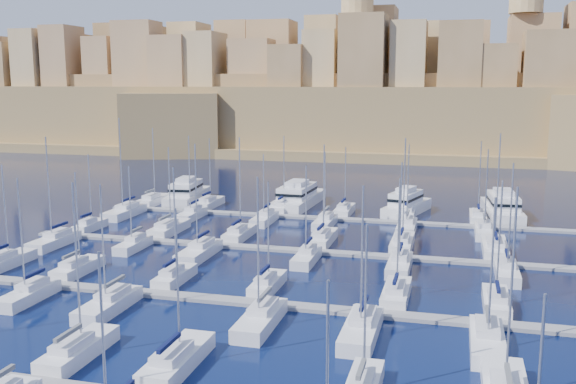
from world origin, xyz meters
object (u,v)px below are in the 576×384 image
(motor_yacht_d, at_px, (502,207))
(motor_yacht_a, at_px, (187,193))
(sailboat_2, at_px, (78,350))
(motor_yacht_b, at_px, (298,197))
(motor_yacht_c, at_px, (406,204))

(motor_yacht_d, bearing_deg, motor_yacht_a, -179.40)
(sailboat_2, distance_m, motor_yacht_a, 73.00)
(motor_yacht_b, xyz_separation_m, motor_yacht_d, (36.92, -0.70, -0.00))
(motor_yacht_c, bearing_deg, sailboat_2, -107.78)
(motor_yacht_b, xyz_separation_m, motor_yacht_c, (20.54, -2.31, -0.00))
(sailboat_2, height_order, motor_yacht_b, sailboat_2)
(sailboat_2, relative_size, motor_yacht_a, 0.91)
(sailboat_2, bearing_deg, motor_yacht_d, 61.39)
(motor_yacht_c, xyz_separation_m, motor_yacht_d, (16.39, 1.61, 0.00))
(sailboat_2, xyz_separation_m, motor_yacht_a, (-20.60, 70.02, 0.97))
(motor_yacht_c, bearing_deg, motor_yacht_b, 173.59)
(motor_yacht_a, distance_m, motor_yacht_b, 22.24)
(motor_yacht_a, bearing_deg, sailboat_2, -73.60)
(sailboat_2, distance_m, motor_yacht_b, 71.36)
(motor_yacht_b, bearing_deg, sailboat_2, -91.29)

